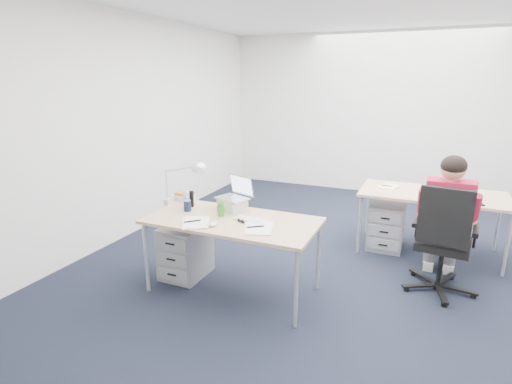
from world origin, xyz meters
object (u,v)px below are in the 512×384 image
desk_near (232,224)px  bear_figurine (221,207)px  office_chair (440,262)px  drawer_pedestal_far (386,225)px  book_stack (185,196)px  silver_laptop (232,194)px  sunglasses (241,221)px  can_koozie (187,205)px  far_cup (465,188)px  computer_mouse (213,224)px  wireless_keyboard (251,220)px  desk_far (432,197)px  drawer_pedestal_near (186,250)px  desk_lamp (179,183)px  headphones (229,207)px  water_bottle (186,198)px  dark_laptop (467,193)px  seated_person (445,221)px  cordless_phone (191,199)px

desk_near → bear_figurine: bearing=163.6°
office_chair → drawer_pedestal_far: size_ratio=1.97×
book_stack → silver_laptop: bearing=-9.3°
bear_figurine → sunglasses: 0.28m
bear_figurine → can_koozie: bearing=155.5°
drawer_pedestal_far → far_cup: 0.97m
computer_mouse → wireless_keyboard: bearing=51.2°
bear_figurine → drawer_pedestal_far: bearing=25.9°
desk_far → office_chair: bearing=-82.9°
can_koozie → computer_mouse: bearing=-31.9°
drawer_pedestal_near → desk_lamp: 0.71m
desk_far → sunglasses: (-1.61, -1.77, 0.06)m
headphones → water_bottle: size_ratio=0.94×
wireless_keyboard → computer_mouse: 0.37m
drawer_pedestal_far → dark_laptop: 1.00m
drawer_pedestal_far → can_koozie: (-1.76, -1.64, 0.51)m
drawer_pedestal_far → desk_lamp: desk_lamp is taller
office_chair → computer_mouse: size_ratio=10.46×
desk_near → far_cup: (2.05, 1.89, 0.10)m
office_chair → water_bottle: (-2.42, -0.63, 0.52)m
drawer_pedestal_near → wireless_keyboard: wireless_keyboard is taller
seated_person → water_bottle: seated_person is taller
bear_figurine → water_bottle: bearing=144.3°
cordless_phone → drawer_pedestal_far: bearing=29.3°
drawer_pedestal_near → drawer_pedestal_far: 2.44m
drawer_pedestal_near → wireless_keyboard: (0.77, -0.05, 0.46)m
desk_far → bear_figurine: (-1.86, -1.68, 0.13)m
seated_person → headphones: (-2.02, -0.68, 0.09)m
office_chair → book_stack: 2.66m
drawer_pedestal_far → seated_person: bearing=-50.9°
drawer_pedestal_far → cordless_phone: bearing=-140.0°
office_chair → wireless_keyboard: (-1.66, -0.73, 0.43)m
desk_far → book_stack: 2.83m
bear_figurine → far_cup: bearing=16.1°
drawer_pedestal_far → desk_far: bearing=4.2°
seated_person → desk_lamp: 2.66m
office_chair → silver_laptop: bearing=-157.8°
desk_far → can_koozie: can_koozie is taller
seated_person → far_cup: (0.21, 0.93, 0.13)m
computer_mouse → water_bottle: 0.63m
can_koozie → sunglasses: bearing=-8.2°
desk_near → drawer_pedestal_far: (1.25, 1.69, -0.41)m
drawer_pedestal_near → water_bottle: bearing=82.1°
desk_near → book_stack: (-0.75, 0.35, 0.09)m
bear_figurine → book_stack: bearing=129.1°
desk_near → bear_figurine: size_ratio=9.41×
sunglasses → far_cup: far_cup is taller
office_chair → headphones: (-2.01, -0.50, 0.44)m
seated_person → sunglasses: seated_person is taller
bear_figurine → desk_lamp: (-0.53, 0.10, 0.17)m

